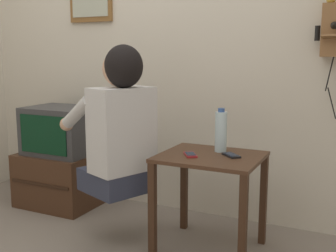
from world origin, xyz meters
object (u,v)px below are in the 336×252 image
Objects in this scene: cell_phone_held at (190,155)px; cell_phone_spare at (231,155)px; wall_phone_antique at (335,29)px; water_bottle at (221,131)px; television at (61,130)px; person at (119,123)px.

cell_phone_held is 0.24m from cell_phone_spare.
water_bottle is (-0.57, -0.37, -0.61)m from wall_phone_antique.
water_bottle is at bearing -5.26° from television.
water_bottle is at bearing -146.94° from wall_phone_antique.
water_bottle is (0.55, 0.26, -0.05)m from person.
wall_phone_antique is at bearing -38.34° from person.
television is (-0.77, 0.38, -0.17)m from person.
television is 1.24m from cell_phone_held.
cell_phone_held is at bearing -125.06° from water_bottle.
person reaches higher than cell_phone_spare.
television is at bearing 85.93° from person.
wall_phone_antique reaches higher than water_bottle.
cell_phone_held is at bearing -56.63° from person.
wall_phone_antique is at bearing 7.56° from television.
person reaches higher than water_bottle.
water_bottle reaches higher than cell_phone_spare.
television is 1.34m from water_bottle.
television is at bearing 131.82° from cell_phone_held.
cell_phone_spare is at bearing -12.29° from cell_phone_held.
cell_phone_spare is 0.50× the size of water_bottle.
wall_phone_antique is 2.78× the size of water_bottle.
water_bottle is (0.12, 0.18, 0.12)m from cell_phone_held.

